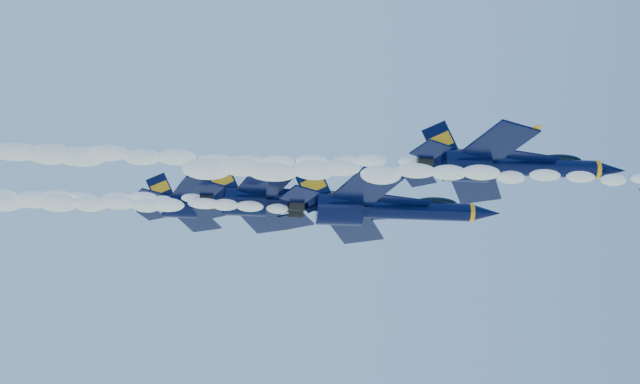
{
  "coord_description": "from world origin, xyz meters",
  "views": [
    {
      "loc": [
        -16.61,
        -67.68,
        119.73
      ],
      "look_at": [
        -11.21,
        2.96,
        155.04
      ],
      "focal_mm": 50.0,
      "sensor_mm": 36.0,
      "label": 1
    }
  ],
  "objects": [
    {
      "name": "smoke_trail_jet_fourth",
      "position": [
        -39.84,
        8.94,
        156.5
      ],
      "size": [
        35.61,
        1.89,
        1.7
      ],
      "primitive_type": "ellipsoid",
      "color": "white"
    },
    {
      "name": "jet_fourth",
      "position": [
        -14.23,
        8.94,
        156.89
      ],
      "size": [
        18.28,
        15.0,
        6.79
      ],
      "color": "black"
    },
    {
      "name": "jet_fifth",
      "position": [
        -21.5,
        16.13,
        159.6
      ],
      "size": [
        16.32,
        13.39,
        6.06
      ],
      "color": "black"
    },
    {
      "name": "smoke_trail_jet_lead",
      "position": [
        -4.49,
        -10.52,
        150.08
      ],
      "size": [
        35.61,
        1.66,
        1.5
      ],
      "primitive_type": "ellipsoid",
      "color": "white"
    },
    {
      "name": "smoke_trail_jet_second",
      "position": [
        -22.05,
        -6.78,
        152.69
      ],
      "size": [
        35.61,
        1.75,
        1.58
      ],
      "primitive_type": "ellipsoid",
      "color": "white"
    },
    {
      "name": "jet_second",
      "position": [
        3.0,
        -6.78,
        153.06
      ],
      "size": [
        16.96,
        13.91,
        6.3
      ],
      "color": "black"
    },
    {
      "name": "smoke_trail_jet_third",
      "position": [
        -31.48,
        7.04,
        155.12
      ],
      "size": [
        35.61,
        2.07,
        1.87
      ],
      "primitive_type": "ellipsoid",
      "color": "white"
    },
    {
      "name": "jet_third",
      "position": [
        -5.1,
        7.04,
        155.52
      ],
      "size": [
        20.05,
        16.45,
        7.45
      ],
      "color": "black"
    }
  ]
}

